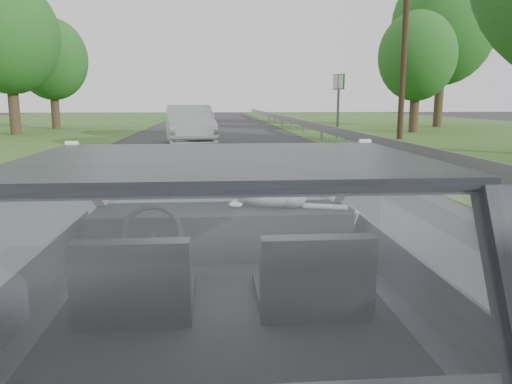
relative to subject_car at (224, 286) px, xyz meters
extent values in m
cube|color=black|center=(0.00, 0.00, 0.00)|extent=(1.80, 4.00, 1.45)
cube|color=black|center=(0.00, 0.62, 0.12)|extent=(1.58, 0.45, 0.30)
cube|color=black|center=(-0.40, -0.29, 0.16)|extent=(0.50, 0.72, 0.42)
cube|color=black|center=(0.40, -0.29, 0.16)|extent=(0.50, 0.72, 0.42)
torus|color=black|center=(-0.40, 0.33, 0.20)|extent=(0.36, 0.36, 0.04)
ellipsoid|color=gray|center=(0.32, 0.64, 0.36)|extent=(0.60, 0.31, 0.26)
cube|color=gray|center=(4.30, 10.00, -0.15)|extent=(0.05, 90.00, 0.32)
imported|color=silver|center=(-0.94, 16.31, 0.03)|extent=(2.36, 4.77, 1.51)
cube|color=#11651F|center=(5.48, 19.62, 0.68)|extent=(0.32, 1.13, 2.81)
cylinder|color=#462C22|center=(8.03, 18.75, 3.09)|extent=(0.33, 0.33, 7.64)
camera|label=1|loc=(-0.04, -2.45, 0.95)|focal=35.00mm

